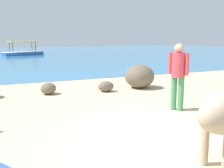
# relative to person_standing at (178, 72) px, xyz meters

# --- Properties ---
(sand_beach) EXTENTS (18.00, 14.00, 0.04)m
(sand_beach) POSITION_rel_person_standing_xyz_m (-1.22, -1.64, -0.97)
(sand_beach) COLOR #CCB78E
(sand_beach) RESTS_ON ground
(water_surface) EXTENTS (60.00, 36.00, 0.03)m
(water_surface) POSITION_rel_person_standing_xyz_m (-1.22, 20.36, -0.99)
(water_surface) COLOR teal
(water_surface) RESTS_ON ground
(person_standing) EXTENTS (0.32, 0.45, 1.62)m
(person_standing) POSITION_rel_person_standing_xyz_m (0.00, 0.00, 0.00)
(person_standing) COLOR #428956
(person_standing) RESTS_ON sand_beach
(shore_rock_medium) EXTENTS (0.53, 0.43, 0.34)m
(shore_rock_medium) POSITION_rel_person_standing_xyz_m (-0.73, 2.78, -0.78)
(shore_rock_medium) COLOR #6B5B4C
(shore_rock_medium) RESTS_ON sand_beach
(shore_rock_small) EXTENTS (1.46, 1.47, 0.81)m
(shore_rock_small) POSITION_rel_person_standing_xyz_m (0.59, 2.92, -0.54)
(shore_rock_small) COLOR #6B5B4C
(shore_rock_small) RESTS_ON sand_beach
(shore_rock_flat) EXTENTS (0.67, 0.68, 0.36)m
(shore_rock_flat) POSITION_rel_person_standing_xyz_m (-2.52, 3.12, -0.77)
(shore_rock_flat) COLOR #6B5B4C
(shore_rock_flat) RESTS_ON sand_beach
(boat_blue) EXTENTS (3.85, 2.19, 1.29)m
(boat_blue) POSITION_rel_person_standing_xyz_m (-1.36, 21.47, -0.70)
(boat_blue) COLOR #3866B7
(boat_blue) RESTS_ON water_surface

